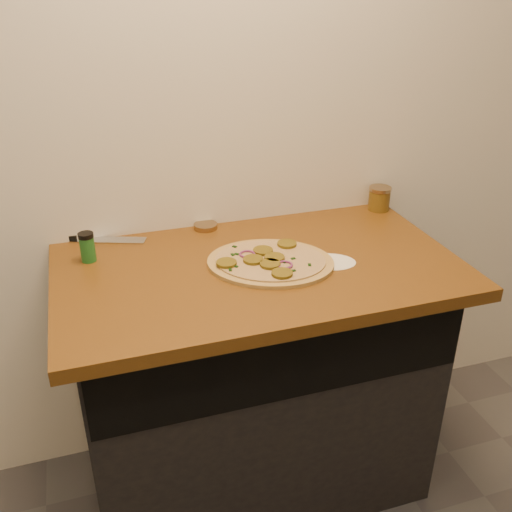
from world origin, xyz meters
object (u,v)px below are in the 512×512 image
object	(u,v)px
pizza	(270,262)
salsa_jar	(379,198)
chefs_knife	(81,239)
spice_shaker	(87,247)

from	to	relation	value
pizza	salsa_jar	size ratio (longest dim) A/B	5.63
pizza	chefs_knife	bearing A→B (deg)	146.98
chefs_knife	spice_shaker	size ratio (longest dim) A/B	3.77
chefs_knife	salsa_jar	distance (m)	1.05
pizza	spice_shaker	world-z (taller)	spice_shaker
pizza	chefs_knife	distance (m)	0.63
pizza	spice_shaker	bearing A→B (deg)	159.84
pizza	salsa_jar	world-z (taller)	salsa_jar
salsa_jar	pizza	bearing A→B (deg)	-151.04
chefs_knife	spice_shaker	bearing A→B (deg)	-84.06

